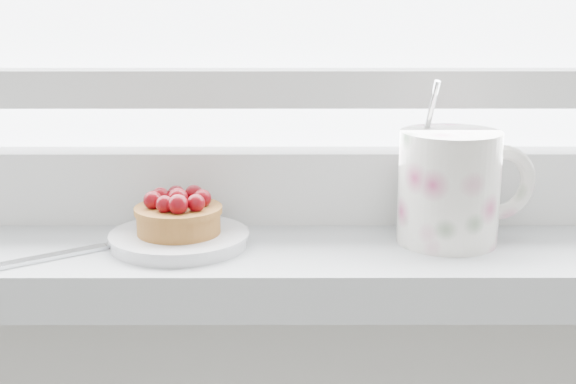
{
  "coord_description": "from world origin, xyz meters",
  "views": [
    {
      "loc": [
        0.02,
        1.2,
        1.16
      ],
      "look_at": [
        0.02,
        1.88,
        0.99
      ],
      "focal_mm": 50.0,
      "sensor_mm": 36.0,
      "label": 1
    }
  ],
  "objects_px": {
    "floral_mug": "(452,185)",
    "fork": "(86,250)",
    "raspberry_tart": "(178,214)",
    "saucer": "(179,239)"
  },
  "relations": [
    {
      "from": "floral_mug",
      "to": "raspberry_tart",
      "type": "bearing_deg",
      "value": -177.18
    },
    {
      "from": "floral_mug",
      "to": "fork",
      "type": "xyz_separation_m",
      "value": [
        -0.32,
        -0.03,
        -0.05
      ]
    },
    {
      "from": "raspberry_tart",
      "to": "fork",
      "type": "bearing_deg",
      "value": -167.53
    },
    {
      "from": "saucer",
      "to": "raspberry_tart",
      "type": "xyz_separation_m",
      "value": [
        0.0,
        -0.0,
        0.02
      ]
    },
    {
      "from": "floral_mug",
      "to": "fork",
      "type": "height_order",
      "value": "floral_mug"
    },
    {
      "from": "raspberry_tart",
      "to": "fork",
      "type": "height_order",
      "value": "raspberry_tart"
    },
    {
      "from": "raspberry_tart",
      "to": "floral_mug",
      "type": "relative_size",
      "value": 0.53
    },
    {
      "from": "saucer",
      "to": "fork",
      "type": "xyz_separation_m",
      "value": [
        -0.08,
        -0.02,
        -0.0
      ]
    },
    {
      "from": "raspberry_tart",
      "to": "floral_mug",
      "type": "bearing_deg",
      "value": 2.82
    },
    {
      "from": "saucer",
      "to": "fork",
      "type": "relative_size",
      "value": 0.68
    }
  ]
}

